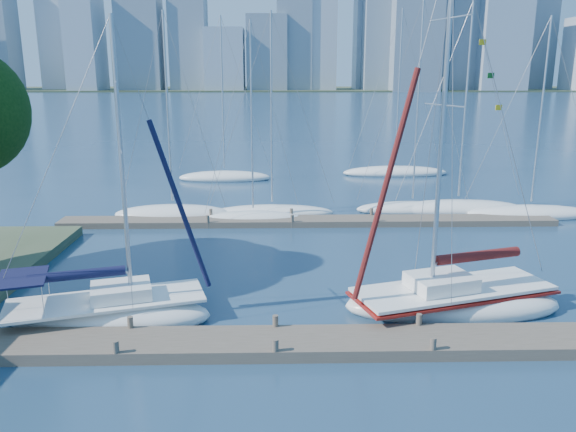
{
  "coord_description": "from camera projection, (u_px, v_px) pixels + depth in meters",
  "views": [
    {
      "loc": [
        0.04,
        -17.01,
        8.89
      ],
      "look_at": [
        0.5,
        4.0,
        3.56
      ],
      "focal_mm": 35.0,
      "sensor_mm": 36.0,
      "label": 1
    }
  ],
  "objects": [
    {
      "name": "ground",
      "position": [
        276.0,
        349.0,
        18.67
      ],
      "size": [
        700.0,
        700.0,
        0.0
      ],
      "primitive_type": "plane",
      "color": "#163048",
      "rests_on": "ground"
    },
    {
      "name": "near_dock",
      "position": [
        276.0,
        343.0,
        18.62
      ],
      "size": [
        26.0,
        2.0,
        0.4
      ],
      "primitive_type": "cube",
      "color": "brown",
      "rests_on": "ground"
    },
    {
      "name": "far_dock",
      "position": [
        308.0,
        221.0,
        34.17
      ],
      "size": [
        30.0,
        1.8,
        0.36
      ],
      "primitive_type": "cube",
      "color": "brown",
      "rests_on": "ground"
    },
    {
      "name": "far_shore",
      "position": [
        275.0,
        90.0,
        328.77
      ],
      "size": [
        800.0,
        100.0,
        1.5
      ],
      "primitive_type": "cube",
      "color": "#38472D",
      "rests_on": "ground"
    },
    {
      "name": "sailboat_navy",
      "position": [
        107.0,
        298.0,
        20.51
      ],
      "size": [
        7.94,
        4.51,
        11.34
      ],
      "rotation": [
        0.0,
        0.0,
        0.29
      ],
      "color": "white",
      "rests_on": "ground"
    },
    {
      "name": "sailboat_maroon",
      "position": [
        453.0,
        284.0,
        21.4
      ],
      "size": [
        8.72,
        5.02,
        14.03
      ],
      "rotation": [
        0.0,
        0.0,
        0.3
      ],
      "color": "white",
      "rests_on": "ground"
    },
    {
      "name": "bg_boat_0",
      "position": [
        173.0,
        213.0,
        35.64
      ],
      "size": [
        7.81,
        4.99,
        12.91
      ],
      "rotation": [
        0.0,
        0.0,
        -0.37
      ],
      "color": "white",
      "rests_on": "ground"
    },
    {
      "name": "bg_boat_1",
      "position": [
        253.0,
        218.0,
        34.78
      ],
      "size": [
        6.39,
        4.09,
        12.22
      ],
      "rotation": [
        0.0,
        0.0,
        0.39
      ],
      "color": "white",
      "rests_on": "ground"
    },
    {
      "name": "bg_boat_2",
      "position": [
        272.0,
        212.0,
        36.16
      ],
      "size": [
        8.01,
        2.3,
        12.88
      ],
      "rotation": [
        0.0,
        0.0,
        0.03
      ],
      "color": "white",
      "rests_on": "ground"
    },
    {
      "name": "bg_boat_3",
      "position": [
        412.0,
        208.0,
        37.2
      ],
      "size": [
        7.43,
        2.1,
        13.69
      ],
      "rotation": [
        0.0,
        0.0,
        0.01
      ],
      "color": "white",
      "rests_on": "ground"
    },
    {
      "name": "bg_boat_4",
      "position": [
        458.0,
        208.0,
        37.09
      ],
      "size": [
        9.11,
        3.94,
        13.62
      ],
      "rotation": [
        0.0,
        0.0,
        0.18
      ],
      "color": "white",
      "rests_on": "ground"
    },
    {
      "name": "bg_boat_5",
      "position": [
        530.0,
        213.0,
        35.84
      ],
      "size": [
        8.44,
        4.3,
        12.6
      ],
      "rotation": [
        0.0,
        0.0,
        -0.26
      ],
      "color": "white",
      "rests_on": "ground"
    },
    {
      "name": "bg_boat_6",
      "position": [
        225.0,
        177.0,
        48.35
      ],
      "size": [
        8.05,
        2.95,
        13.85
      ],
      "rotation": [
        0.0,
        0.0,
        -0.08
      ],
      "color": "white",
      "rests_on": "ground"
    },
    {
      "name": "bg_boat_7",
      "position": [
        395.0,
        172.0,
        50.76
      ],
      "size": [
        9.68,
        5.67,
        14.67
      ],
      "rotation": [
        0.0,
        0.0,
        0.37
      ],
      "color": "white",
      "rests_on": "ground"
    },
    {
      "name": "skyline",
      "position": [
        312.0,
        19.0,
        291.34
      ],
      "size": [
        502.75,
        51.31,
        125.71
      ],
      "color": "#8298A8",
      "rests_on": "ground"
    }
  ]
}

